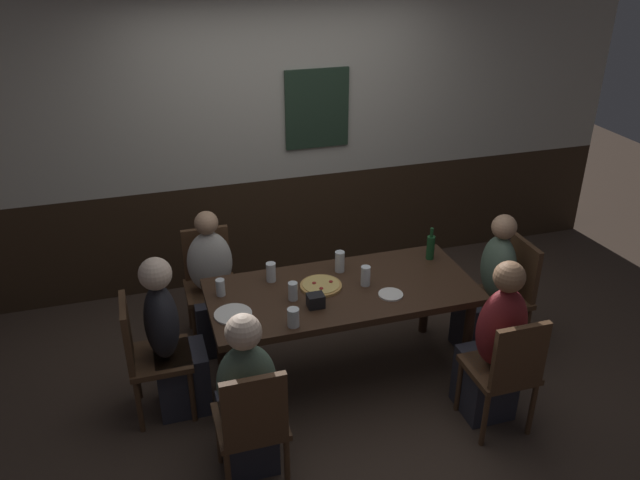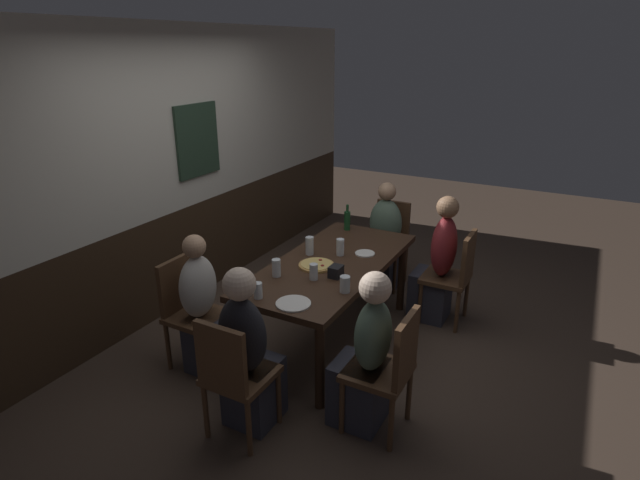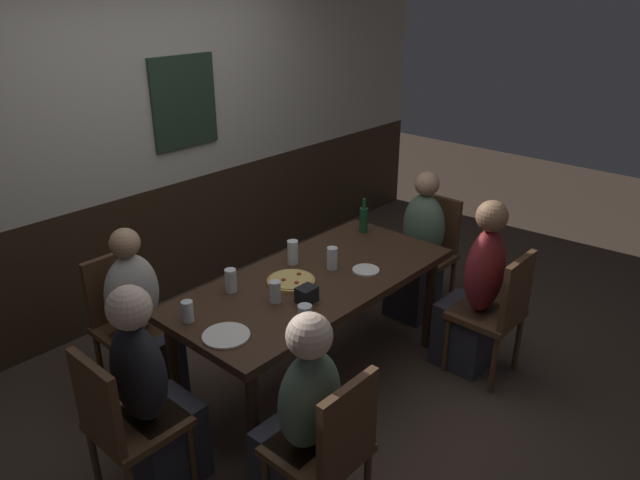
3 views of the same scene
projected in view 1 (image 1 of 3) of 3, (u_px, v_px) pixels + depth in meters
name	position (u px, v px, depth m)	size (l,w,h in m)	color
ground_plane	(341.00, 374.00, 4.72)	(12.00, 12.00, 0.00)	#423328
wall_back	(282.00, 139.00, 5.54)	(6.40, 0.13, 2.60)	#332316
dining_table	(342.00, 298.00, 4.42)	(1.84, 0.83, 0.74)	#382316
chair_left_near	(252.00, 421.00, 3.57)	(0.40, 0.40, 0.88)	#513521
chair_head_east	(508.00, 289.00, 4.84)	(0.40, 0.40, 0.88)	#513521
chair_left_far	(210.00, 278.00, 5.00)	(0.40, 0.40, 0.88)	#513521
chair_head_west	(147.00, 352.00, 4.15)	(0.40, 0.40, 0.88)	#513521
chair_right_near	(507.00, 368.00, 4.00)	(0.40, 0.40, 0.88)	#513521
person_left_near	(247.00, 405.00, 3.72)	(0.34, 0.37, 1.13)	#2D2D38
person_head_east	(489.00, 295.00, 4.81)	(0.37, 0.34, 1.13)	#2D2D38
person_left_far	(213.00, 292.00, 4.87)	(0.34, 0.37, 1.11)	#2D2D38
person_head_west	(172.00, 347.00, 4.19)	(0.37, 0.34, 1.16)	#2D2D38
person_right_near	(493.00, 352.00, 4.13)	(0.34, 0.37, 1.19)	#2D2D38
pizza	(321.00, 285.00, 4.40)	(0.29, 0.29, 0.03)	tan
pint_glass_pale	(293.00, 292.00, 4.24)	(0.06, 0.06, 0.13)	silver
tumbler_water	(340.00, 263.00, 4.57)	(0.07, 0.07, 0.16)	silver
pint_glass_stout	(271.00, 273.00, 4.45)	(0.07, 0.07, 0.14)	silver
highball_clear	(293.00, 319.00, 3.96)	(0.08, 0.08, 0.12)	silver
beer_glass_half	(366.00, 277.00, 4.40)	(0.07, 0.07, 0.14)	silver
pint_glass_amber	(221.00, 288.00, 4.29)	(0.06, 0.06, 0.12)	silver
beer_bottle_green	(431.00, 247.00, 4.73)	(0.06, 0.06, 0.25)	#194723
plate_white_large	(233.00, 314.00, 4.09)	(0.24, 0.24, 0.01)	white
plate_white_small	(391.00, 294.00, 4.31)	(0.17, 0.17, 0.01)	white
condiment_caddy	(316.00, 301.00, 4.16)	(0.11, 0.09, 0.09)	black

